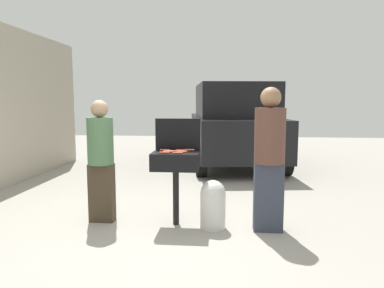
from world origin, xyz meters
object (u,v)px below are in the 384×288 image
(hot_dog_6, at_px, (169,151))
(hot_dog_10, at_px, (164,153))
(hot_dog_2, at_px, (189,150))
(hot_dog_7, at_px, (178,153))
(hot_dog_8, at_px, (170,151))
(hot_dog_5, at_px, (179,151))
(hot_dog_1, at_px, (181,150))
(person_right, at_px, (269,154))
(hot_dog_0, at_px, (181,152))
(hot_dog_4, at_px, (168,152))
(parked_minivan, at_px, (233,124))
(hot_dog_3, at_px, (183,151))
(person_left, at_px, (101,156))
(propane_tank, at_px, (213,203))
(hot_dog_9, at_px, (165,150))
(bbq_grill, at_px, (176,163))

(hot_dog_6, xyz_separation_m, hot_dog_10, (-0.04, -0.13, 0.00))
(hot_dog_2, height_order, hot_dog_7, same)
(hot_dog_6, bearing_deg, hot_dog_8, 75.93)
(hot_dog_5, distance_m, hot_dog_8, 0.13)
(hot_dog_1, relative_size, hot_dog_6, 1.00)
(hot_dog_5, relative_size, person_right, 0.07)
(hot_dog_10, bearing_deg, hot_dog_0, 24.22)
(hot_dog_4, height_order, hot_dog_10, same)
(hot_dog_10, relative_size, parked_minivan, 0.03)
(hot_dog_10, xyz_separation_m, parked_minivan, (0.94, 4.75, 0.06))
(hot_dog_3, distance_m, hot_dog_5, 0.06)
(hot_dog_10, bearing_deg, hot_dog_4, 68.15)
(hot_dog_6, bearing_deg, hot_dog_3, 13.51)
(person_left, height_order, person_right, person_right)
(hot_dog_3, height_order, parked_minivan, parked_minivan)
(hot_dog_1, distance_m, parked_minivan, 4.57)
(propane_tank, distance_m, person_left, 1.59)
(hot_dog_1, bearing_deg, parked_minivan, 80.33)
(parked_minivan, bearing_deg, propane_tank, 78.07)
(hot_dog_10, xyz_separation_m, propane_tank, (0.60, 0.06, -0.64))
(hot_dog_0, distance_m, hot_dog_8, 0.17)
(hot_dog_3, bearing_deg, hot_dog_6, -166.49)
(hot_dog_0, distance_m, hot_dog_9, 0.28)
(hot_dog_3, bearing_deg, hot_dog_9, 165.04)
(bbq_grill, distance_m, person_left, 1.00)
(hot_dog_3, xyz_separation_m, hot_dog_6, (-0.17, -0.04, 0.00))
(hot_dog_7, bearing_deg, hot_dog_4, 149.54)
(bbq_grill, relative_size, hot_dog_7, 7.33)
(hot_dog_10, distance_m, person_right, 1.29)
(hot_dog_0, height_order, hot_dog_1, same)
(hot_dog_6, xyz_separation_m, hot_dog_8, (0.01, 0.03, 0.00))
(hot_dog_4, height_order, hot_dog_8, same)
(hot_dog_3, xyz_separation_m, hot_dog_5, (-0.04, -0.04, 0.00))
(hot_dog_10, bearing_deg, propane_tank, 5.24)
(hot_dog_5, height_order, hot_dog_10, same)
(person_left, bearing_deg, bbq_grill, -2.47)
(hot_dog_9, bearing_deg, hot_dog_8, -42.43)
(propane_tank, height_order, parked_minivan, parked_minivan)
(hot_dog_3, distance_m, person_left, 1.09)
(hot_dog_5, bearing_deg, hot_dog_2, 52.89)
(hot_dog_0, height_order, propane_tank, hot_dog_0)
(hot_dog_6, bearing_deg, person_left, 176.65)
(hot_dog_2, relative_size, hot_dog_4, 1.00)
(hot_dog_9, distance_m, person_left, 0.85)
(hot_dog_3, bearing_deg, hot_dog_8, -176.73)
(bbq_grill, height_order, hot_dog_0, hot_dog_0)
(hot_dog_4, height_order, person_right, person_right)
(propane_tank, bearing_deg, hot_dog_7, -172.35)
(hot_dog_3, height_order, hot_dog_8, same)
(hot_dog_0, height_order, hot_dog_3, same)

